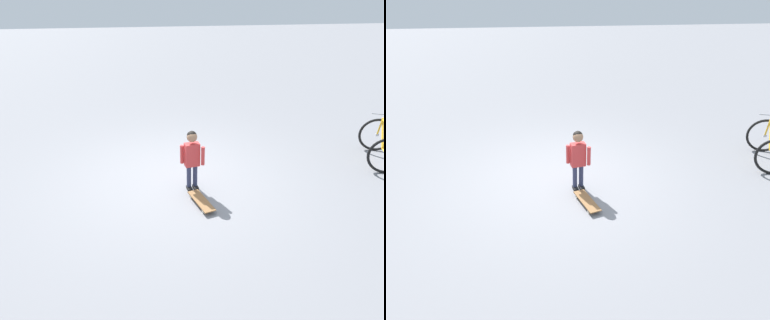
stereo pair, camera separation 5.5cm
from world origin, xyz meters
TOP-DOWN VIEW (x-y plane):
  - ground_plane at (0.00, 0.00)m, footprint 50.00×50.00m
  - child_person at (-0.28, 0.42)m, footprint 0.39×0.21m
  - skateboard at (-0.35, 0.92)m, footprint 0.37×0.68m
  - bicycle_near at (-4.09, -0.06)m, footprint 1.08×1.27m

SIDE VIEW (x-z plane):
  - ground_plane at x=0.00m, z-range 0.00..0.00m
  - skateboard at x=-0.35m, z-range 0.02..0.10m
  - bicycle_near at x=-4.09m, z-range -0.04..0.80m
  - child_person at x=-0.28m, z-range 0.13..1.19m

